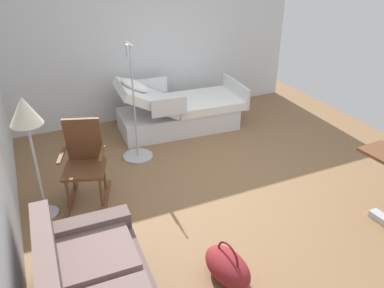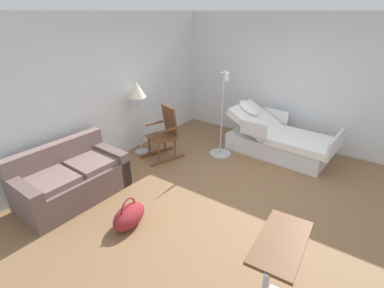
{
  "view_description": "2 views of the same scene",
  "coord_description": "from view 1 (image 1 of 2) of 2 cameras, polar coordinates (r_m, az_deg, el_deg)",
  "views": [
    {
      "loc": [
        -3.8,
        2.18,
        2.89
      ],
      "look_at": [
        -0.27,
        0.58,
        0.82
      ],
      "focal_mm": 36.24,
      "sensor_mm": 36.0,
      "label": 1
    },
    {
      "loc": [
        -3.58,
        -1.75,
        2.7
      ],
      "look_at": [
        -0.23,
        0.62,
        0.79
      ],
      "focal_mm": 26.94,
      "sensor_mm": 36.0,
      "label": 2
    }
  ],
  "objects": [
    {
      "name": "ground_plane",
      "position": [
        5.25,
        4.55,
        -5.43
      ],
      "size": [
        6.32,
        6.32,
        0.0
      ],
      "primitive_type": "plane",
      "color": "olive"
    },
    {
      "name": "side_wall",
      "position": [
        6.91,
        -5.58,
        15.05
      ],
      "size": [
        0.1,
        5.26,
        2.7
      ],
      "primitive_type": "cube",
      "color": "silver",
      "rests_on": "ground"
    },
    {
      "name": "hospital_bed",
      "position": [
        6.55,
        -2.05,
        4.78
      ],
      "size": [
        1.1,
        2.13,
        1.03
      ],
      "color": "silver",
      "rests_on": "ground"
    },
    {
      "name": "rocking_chair",
      "position": [
        4.83,
        -15.49,
        -2.67
      ],
      "size": [
        0.87,
        0.69,
        1.05
      ],
      "color": "brown",
      "rests_on": "ground"
    },
    {
      "name": "floor_lamp",
      "position": [
        4.36,
        -23.22,
        3.3
      ],
      "size": [
        0.34,
        0.34,
        1.48
      ],
      "color": "#B2B5BA",
      "rests_on": "ground"
    },
    {
      "name": "duffel_bag",
      "position": [
        3.84,
        5.23,
        -17.52
      ],
      "size": [
        0.6,
        0.41,
        0.43
      ],
      "color": "maroon",
      "rests_on": "ground"
    },
    {
      "name": "iv_pole",
      "position": [
        5.73,
        -8.13,
        0.29
      ],
      "size": [
        0.44,
        0.44,
        1.69
      ],
      "color": "#B2B5BA",
      "rests_on": "ground"
    }
  ]
}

